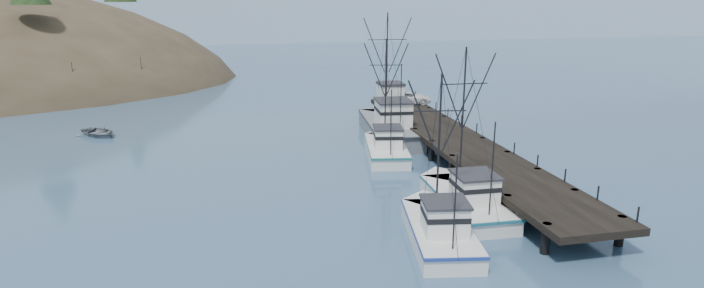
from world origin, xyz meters
name	(u,v)px	position (x,y,z in m)	size (l,w,h in m)	color
ground	(350,243)	(0.00, 0.00, 0.00)	(400.00, 400.00, 0.00)	#325170
pier	(457,142)	(14.00, 16.00, 1.69)	(6.00, 44.00, 2.00)	black
distant_ridge	(278,39)	(10.00, 170.00, 0.00)	(360.00, 40.00, 26.00)	#9EB2C6
distant_ridge_far	(138,38)	(-40.00, 185.00, 0.00)	(180.00, 25.00, 18.00)	silver
moored_sailboats	(37,97)	(-36.24, 59.49, 0.33)	(25.36, 19.81, 6.35)	silver
trawler_near	(464,198)	(9.52, 3.93, 0.82)	(4.26, 12.14, 12.20)	silver
trawler_mid	(439,228)	(5.71, -0.74, 0.82)	(5.25, 11.24, 11.07)	silver
trawler_far	(386,147)	(7.64, 18.70, 0.82)	(5.31, 11.54, 11.69)	silver
work_vessel	(389,126)	(9.99, 25.89, 1.23)	(6.22, 16.86, 13.88)	slate
pier_shed	(390,93)	(12.50, 34.00, 3.42)	(3.00, 3.20, 2.80)	silver
pickup_truck	(409,98)	(15.01, 34.00, 2.79)	(2.61, 5.65, 1.57)	white
motorboat	(99,136)	(-21.91, 33.19, 0.00)	(3.73, 5.22, 1.08)	slate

